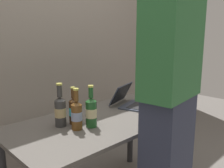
{
  "coord_description": "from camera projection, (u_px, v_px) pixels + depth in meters",
  "views": [
    {
      "loc": [
        -1.16,
        -1.28,
        1.35
      ],
      "look_at": [
        0.09,
        0.0,
        0.98
      ],
      "focal_mm": 38.75,
      "sensor_mm": 36.0,
      "label": 1
    }
  ],
  "objects": [
    {
      "name": "desk",
      "position": [
        104.0,
        132.0,
        1.83
      ],
      "size": [
        1.43,
        0.74,
        0.73
      ],
      "color": "#56514C",
      "rests_on": "ground"
    },
    {
      "name": "laptop",
      "position": [
        131.0,
        101.0,
        2.13
      ],
      "size": [
        0.39,
        0.39,
        0.19
      ],
      "color": "#383D4C",
      "rests_on": "desk"
    },
    {
      "name": "beer_bottle_dark",
      "position": [
        74.0,
        110.0,
        1.68
      ],
      "size": [
        0.06,
        0.06,
        0.26
      ],
      "color": "#472B14",
      "rests_on": "desk"
    },
    {
      "name": "beer_bottle_brown",
      "position": [
        77.0,
        114.0,
        1.58
      ],
      "size": [
        0.07,
        0.07,
        0.28
      ],
      "color": "brown",
      "rests_on": "desk"
    },
    {
      "name": "beer_bottle_green",
      "position": [
        60.0,
        110.0,
        1.64
      ],
      "size": [
        0.08,
        0.08,
        0.3
      ],
      "color": "#333333",
      "rests_on": "desk"
    },
    {
      "name": "beer_bottle_amber",
      "position": [
        91.0,
        111.0,
        1.63
      ],
      "size": [
        0.08,
        0.08,
        0.29
      ],
      "color": "#1E5123",
      "rests_on": "desk"
    },
    {
      "name": "person_figure",
      "position": [
        170.0,
        102.0,
        1.39
      ],
      "size": [
        0.43,
        0.31,
        1.88
      ],
      "color": "#2D3347",
      "rests_on": "ground"
    },
    {
      "name": "back_wall",
      "position": [
        41.0,
        40.0,
        2.33
      ],
      "size": [
        6.0,
        0.1,
        2.6
      ],
      "primitive_type": "cube",
      "color": "gray",
      "rests_on": "ground"
    }
  ]
}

